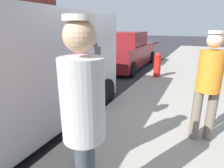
{
  "coord_description": "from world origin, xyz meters",
  "views": [
    {
      "loc": [
        2.78,
        -3.15,
        1.86
      ],
      "look_at": [
        1.65,
        -0.77,
        1.05
      ],
      "focal_mm": 29.79,
      "sensor_mm": 36.0,
      "label": 1
    }
  ],
  "objects_px": {
    "parking_meter_near": "(94,73)",
    "pedestrian_in_orange": "(209,81)",
    "pedestrian_in_gray": "(84,118)",
    "fire_hydrant": "(157,65)",
    "parked_sedan_ahead": "(126,52)",
    "pedestrian_in_red": "(83,95)"
  },
  "relations": [
    {
      "from": "parking_meter_near",
      "to": "pedestrian_in_orange",
      "type": "distance_m",
      "value": 1.7
    },
    {
      "from": "parking_meter_near",
      "to": "pedestrian_in_red",
      "type": "xyz_separation_m",
      "value": [
        0.26,
        -0.71,
        -0.07
      ]
    },
    {
      "from": "pedestrian_in_orange",
      "to": "pedestrian_in_red",
      "type": "bearing_deg",
      "value": -135.75
    },
    {
      "from": "parked_sedan_ahead",
      "to": "fire_hydrant",
      "type": "relative_size",
      "value": 5.17
    },
    {
      "from": "pedestrian_in_red",
      "to": "fire_hydrant",
      "type": "distance_m",
      "value": 4.88
    },
    {
      "from": "pedestrian_in_orange",
      "to": "parked_sedan_ahead",
      "type": "bearing_deg",
      "value": 122.65
    },
    {
      "from": "parked_sedan_ahead",
      "to": "fire_hydrant",
      "type": "distance_m",
      "value": 2.55
    },
    {
      "from": "parking_meter_near",
      "to": "pedestrian_in_gray",
      "type": "relative_size",
      "value": 0.85
    },
    {
      "from": "pedestrian_in_orange",
      "to": "parked_sedan_ahead",
      "type": "relative_size",
      "value": 0.37
    },
    {
      "from": "parking_meter_near",
      "to": "pedestrian_in_red",
      "type": "height_order",
      "value": "pedestrian_in_red"
    },
    {
      "from": "pedestrian_in_red",
      "to": "pedestrian_in_orange",
      "type": "relative_size",
      "value": 1.01
    },
    {
      "from": "pedestrian_in_gray",
      "to": "pedestrian_in_orange",
      "type": "xyz_separation_m",
      "value": [
        0.92,
        1.88,
        -0.08
      ]
    },
    {
      "from": "pedestrian_in_gray",
      "to": "fire_hydrant",
      "type": "distance_m",
      "value": 5.5
    },
    {
      "from": "parking_meter_near",
      "to": "fire_hydrant",
      "type": "distance_m",
      "value": 4.19
    },
    {
      "from": "fire_hydrant",
      "to": "parked_sedan_ahead",
      "type": "bearing_deg",
      "value": 137.76
    },
    {
      "from": "parking_meter_near",
      "to": "parked_sedan_ahead",
      "type": "xyz_separation_m",
      "value": [
        -1.78,
        5.85,
        -0.43
      ]
    },
    {
      "from": "parking_meter_near",
      "to": "pedestrian_in_orange",
      "type": "xyz_separation_m",
      "value": [
        1.59,
        0.58,
        -0.08
      ]
    },
    {
      "from": "parked_sedan_ahead",
      "to": "pedestrian_in_gray",
      "type": "bearing_deg",
      "value": -71.03
    },
    {
      "from": "pedestrian_in_red",
      "to": "parked_sedan_ahead",
      "type": "relative_size",
      "value": 0.38
    },
    {
      "from": "parked_sedan_ahead",
      "to": "pedestrian_in_orange",
      "type": "bearing_deg",
      "value": -57.35
    },
    {
      "from": "parking_meter_near",
      "to": "parked_sedan_ahead",
      "type": "distance_m",
      "value": 6.13
    },
    {
      "from": "parking_meter_near",
      "to": "pedestrian_in_orange",
      "type": "relative_size",
      "value": 0.91
    }
  ]
}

